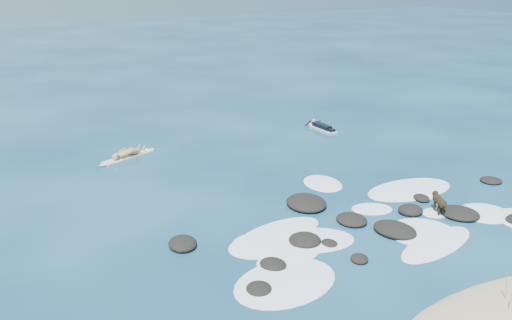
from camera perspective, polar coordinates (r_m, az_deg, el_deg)
ground at (r=21.15m, az=9.12°, el=-4.76°), size 160.00×160.00×0.00m
reef_rocks at (r=20.09m, az=11.37°, el=-5.96°), size 14.35×6.66×0.40m
breaking_foam at (r=19.74m, az=11.30°, el=-6.65°), size 12.61×8.69×0.12m
standing_surfer_rig at (r=26.66m, az=-12.78°, el=1.66°), size 3.01×1.63×1.82m
paddling_surfer_rig at (r=31.01m, az=6.56°, el=3.32°), size 1.05×2.35×0.41m
dog at (r=21.26m, az=17.83°, el=-3.88°), size 0.59×1.13×0.75m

